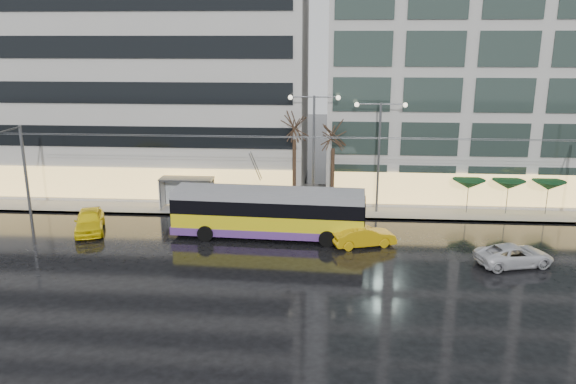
# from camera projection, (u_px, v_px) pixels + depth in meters

# --- Properties ---
(ground) EXTENTS (140.00, 140.00, 0.00)m
(ground) POSITION_uv_depth(u_px,v_px,m) (275.00, 264.00, 34.31)
(ground) COLOR black
(ground) RESTS_ON ground
(sidewalk) EXTENTS (80.00, 10.00, 0.15)m
(sidewalk) POSITION_uv_depth(u_px,v_px,m) (314.00, 200.00, 47.61)
(sidewalk) COLOR gray
(sidewalk) RESTS_ON ground
(kerb) EXTENTS (80.00, 0.10, 0.15)m
(kerb) POSITION_uv_depth(u_px,v_px,m) (312.00, 218.00, 42.85)
(kerb) COLOR slate
(kerb) RESTS_ON ground
(building_left) EXTENTS (34.00, 14.00, 22.00)m
(building_left) POSITION_uv_depth(u_px,v_px,m) (118.00, 63.00, 50.73)
(building_left) COLOR #B0ADA8
(building_left) RESTS_ON sidewalk
(building_right) EXTENTS (32.00, 14.00, 25.00)m
(building_right) POSITION_uv_depth(u_px,v_px,m) (516.00, 46.00, 47.91)
(building_right) COLOR #B0ADA8
(building_right) RESTS_ON sidewalk
(trolleybus) EXTENTS (13.27, 5.46, 6.09)m
(trolleybus) POSITION_uv_depth(u_px,v_px,m) (268.00, 214.00, 38.46)
(trolleybus) COLOR yellow
(trolleybus) RESTS_ON ground
(catenary) EXTENTS (42.24, 5.12, 7.00)m
(catenary) POSITION_uv_depth(u_px,v_px,m) (299.00, 167.00, 40.74)
(catenary) COLOR #595B60
(catenary) RESTS_ON ground
(bus_shelter) EXTENTS (4.20, 1.60, 2.51)m
(bus_shelter) POSITION_uv_depth(u_px,v_px,m) (183.00, 186.00, 44.64)
(bus_shelter) COLOR #595B60
(bus_shelter) RESTS_ON sidewalk
(street_lamp_near) EXTENTS (3.96, 0.36, 9.03)m
(street_lamp_near) POSITION_uv_depth(u_px,v_px,m) (314.00, 137.00, 42.97)
(street_lamp_near) COLOR #595B60
(street_lamp_near) RESTS_ON sidewalk
(street_lamp_far) EXTENTS (3.96, 0.36, 8.53)m
(street_lamp_far) POSITION_uv_depth(u_px,v_px,m) (379.00, 142.00, 42.69)
(street_lamp_far) COLOR #595B60
(street_lamp_far) RESTS_ON sidewalk
(tree_a) EXTENTS (3.20, 3.20, 8.40)m
(tree_a) POSITION_uv_depth(u_px,v_px,m) (294.00, 122.00, 42.97)
(tree_a) COLOR black
(tree_a) RESTS_ON sidewalk
(tree_b) EXTENTS (3.20, 3.20, 7.70)m
(tree_b) POSITION_uv_depth(u_px,v_px,m) (333.00, 131.00, 43.14)
(tree_b) COLOR black
(tree_b) RESTS_ON sidewalk
(parasol_a) EXTENTS (2.50, 2.50, 2.65)m
(parasol_a) POSITION_uv_depth(u_px,v_px,m) (469.00, 184.00, 43.27)
(parasol_a) COLOR #595B60
(parasol_a) RESTS_ON sidewalk
(parasol_b) EXTENTS (2.50, 2.50, 2.65)m
(parasol_b) POSITION_uv_depth(u_px,v_px,m) (508.00, 185.00, 43.06)
(parasol_b) COLOR #595B60
(parasol_b) RESTS_ON sidewalk
(parasol_c) EXTENTS (2.50, 2.50, 2.65)m
(parasol_c) POSITION_uv_depth(u_px,v_px,m) (549.00, 185.00, 42.85)
(parasol_c) COLOR #595B60
(parasol_c) RESTS_ON sidewalk
(taxi_a) EXTENTS (3.40, 5.12, 1.62)m
(taxi_a) POSITION_uv_depth(u_px,v_px,m) (90.00, 221.00, 39.78)
(taxi_a) COLOR yellow
(taxi_a) RESTS_ON ground
(taxi_b) EXTENTS (4.47, 2.71, 1.39)m
(taxi_b) POSITION_uv_depth(u_px,v_px,m) (363.00, 236.00, 37.04)
(taxi_b) COLOR #DBA50B
(taxi_b) RESTS_ON ground
(sedan_silver) EXTENTS (5.06, 3.28, 1.30)m
(sedan_silver) POSITION_uv_depth(u_px,v_px,m) (514.00, 255.00, 33.89)
(sedan_silver) COLOR silver
(sedan_silver) RESTS_ON ground
(pedestrian_a) EXTENTS (0.96, 0.98, 2.19)m
(pedestrian_a) POSITION_uv_depth(u_px,v_px,m) (191.00, 191.00, 44.63)
(pedestrian_a) COLOR black
(pedestrian_a) RESTS_ON sidewalk
(pedestrian_b) EXTENTS (0.99, 0.98, 1.62)m
(pedestrian_b) POSITION_uv_depth(u_px,v_px,m) (213.00, 194.00, 45.93)
(pedestrian_b) COLOR black
(pedestrian_b) RESTS_ON sidewalk
(pedestrian_c) EXTENTS (1.15, 0.83, 2.11)m
(pedestrian_c) POSITION_uv_depth(u_px,v_px,m) (185.00, 196.00, 44.21)
(pedestrian_c) COLOR black
(pedestrian_c) RESTS_ON sidewalk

